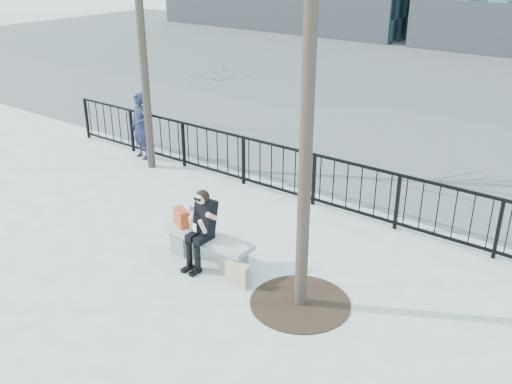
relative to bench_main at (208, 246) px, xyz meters
The scene contains 10 objects.
ground 0.30m from the bench_main, ahead, with size 120.00×120.00×0.00m, color gray.
street_surface 15.00m from the bench_main, 90.00° to the left, with size 60.00×23.00×0.01m, color #474747.
railing 3.01m from the bench_main, 90.00° to the left, with size 14.00×0.06×1.10m.
tree_grate 1.92m from the bench_main, ahead, with size 1.50×1.50×0.02m, color black.
bench_main is the anchor object (origin of this frame).
seated_woman 0.40m from the bench_main, 90.00° to the right, with size 0.50×0.64×1.34m.
handbag 0.69m from the bench_main, behind, with size 0.36×0.17×0.30m, color #B33916.
shopping_bag 0.89m from the bench_main, 16.34° to the right, with size 0.39×0.15×0.37m, color #C6AF8C.
standing_man 5.43m from the bench_main, 148.81° to the left, with size 0.60×0.39×1.63m, color black.
vendor_umbrella 7.39m from the bench_main, 128.76° to the left, with size 1.95×1.99×1.79m, color gold.
Camera 1 is at (5.64, -6.16, 4.94)m, focal length 40.00 mm.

